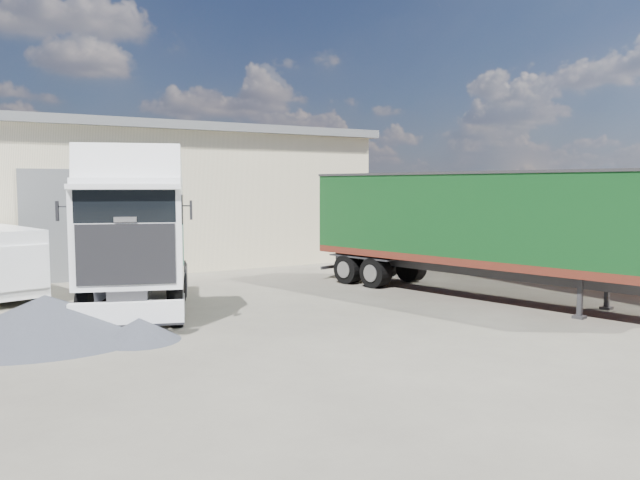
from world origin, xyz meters
TOP-DOWN VIEW (x-y plane):
  - ground at (0.00, 0.00)m, footprint 120.00×120.00m
  - brick_boundary_wall at (11.50, 6.00)m, footprint 0.35×26.00m
  - tractor_unit at (-2.10, 3.37)m, footprint 3.97×6.18m
  - box_trailer at (6.76, 1.61)m, footprint 4.58×10.59m
  - gravel_heap at (-4.23, 2.20)m, footprint 5.10×4.55m

SIDE VIEW (x-z plane):
  - ground at x=0.00m, z-range 0.00..0.00m
  - gravel_heap at x=-4.23m, z-range -0.03..0.88m
  - brick_boundary_wall at x=11.50m, z-range 0.00..2.50m
  - tractor_unit at x=-2.10m, z-range -0.31..3.64m
  - box_trailer at x=6.76m, z-range 0.38..3.82m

